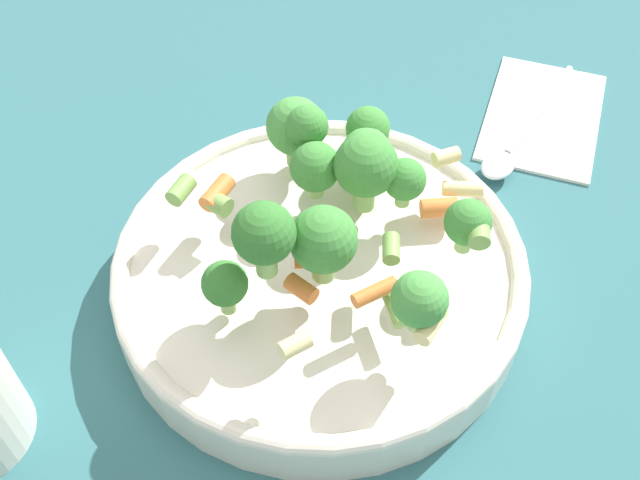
# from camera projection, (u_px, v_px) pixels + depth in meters

# --- Properties ---
(ground_plane) EXTENTS (3.00, 3.00, 0.00)m
(ground_plane) POSITION_uv_depth(u_px,v_px,m) (320.00, 290.00, 0.55)
(ground_plane) COLOR #2D6066
(bowl) EXTENTS (0.29, 0.29, 0.04)m
(bowl) POSITION_uv_depth(u_px,v_px,m) (320.00, 271.00, 0.53)
(bowl) COLOR silver
(bowl) RESTS_ON ground_plane
(pasta_salad) EXTENTS (0.22, 0.23, 0.09)m
(pasta_salad) POSITION_uv_depth(u_px,v_px,m) (339.00, 190.00, 0.50)
(pasta_salad) COLOR #8CB766
(pasta_salad) RESTS_ON bowl
(napkin) EXTENTS (0.18, 0.18, 0.01)m
(napkin) POSITION_uv_depth(u_px,v_px,m) (543.00, 115.00, 0.67)
(napkin) COLOR white
(napkin) RESTS_ON ground_plane
(spoon) EXTENTS (0.16, 0.10, 0.01)m
(spoon) POSITION_uv_depth(u_px,v_px,m) (516.00, 140.00, 0.64)
(spoon) COLOR silver
(spoon) RESTS_ON napkin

